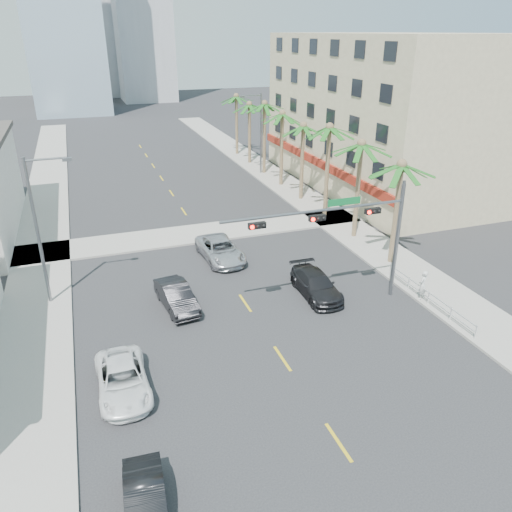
{
  "coord_description": "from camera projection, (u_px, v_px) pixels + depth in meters",
  "views": [
    {
      "loc": [
        -8.25,
        -15.28,
        15.21
      ],
      "look_at": [
        0.38,
        9.09,
        3.5
      ],
      "focal_mm": 35.0,
      "sensor_mm": 36.0,
      "label": 1
    }
  ],
  "objects": [
    {
      "name": "palm_tree_4",
      "position": [
        282.0,
        115.0,
        50.53
      ],
      "size": [
        4.8,
        4.8,
        8.16
      ],
      "color": "brown",
      "rests_on": "ground"
    },
    {
      "name": "tower_far_center",
      "position": [
        82.0,
        4.0,
        119.66
      ],
      "size": [
        16.0,
        16.0,
        42.0
      ],
      "primitive_type": "cube",
      "color": "#ADADB2",
      "rests_on": "ground"
    },
    {
      "name": "car_parked_mid",
      "position": [
        146.0,
        503.0,
        16.83
      ],
      "size": [
        1.62,
        4.01,
        1.3
      ],
      "primitive_type": "imported",
      "rotation": [
        0.0,
        0.0,
        -0.06
      ],
      "color": "black",
      "rests_on": "ground"
    },
    {
      "name": "palm_tree_2",
      "position": [
        330.0,
        128.0,
        41.45
      ],
      "size": [
        4.8,
        4.8,
        8.52
      ],
      "color": "brown",
      "rests_on": "ground"
    },
    {
      "name": "palm_tree_5",
      "position": [
        264.0,
        105.0,
        54.85
      ],
      "size": [
        4.8,
        4.8,
        8.52
      ],
      "color": "brown",
      "rests_on": "ground"
    },
    {
      "name": "building_right",
      "position": [
        386.0,
        113.0,
        51.26
      ],
      "size": [
        15.25,
        28.0,
        15.0
      ],
      "color": "tan",
      "rests_on": "ground"
    },
    {
      "name": "pedestrian",
      "position": [
        423.0,
        285.0,
        30.33
      ],
      "size": [
        0.81,
        0.72,
        1.87
      ],
      "primitive_type": "imported",
      "rotation": [
        0.0,
        0.0,
        3.66
      ],
      "color": "silver",
      "rests_on": "sidewalk_right"
    },
    {
      "name": "palm_tree_1",
      "position": [
        361.0,
        145.0,
        37.13
      ],
      "size": [
        4.8,
        4.8,
        8.16
      ],
      "color": "brown",
      "rests_on": "ground"
    },
    {
      "name": "palm_tree_0",
      "position": [
        402.0,
        166.0,
        32.81
      ],
      "size": [
        4.8,
        4.8,
        7.8
      ],
      "color": "brown",
      "rests_on": "ground"
    },
    {
      "name": "car_lane_right",
      "position": [
        316.0,
        285.0,
        31.15
      ],
      "size": [
        2.16,
        5.03,
        1.44
      ],
      "primitive_type": "imported",
      "rotation": [
        0.0,
        0.0,
        -0.03
      ],
      "color": "black",
      "rests_on": "ground"
    },
    {
      "name": "guardrail",
      "position": [
        429.0,
        296.0,
        29.91
      ],
      "size": [
        0.08,
        8.08,
        1.0
      ],
      "color": "silver",
      "rests_on": "ground"
    },
    {
      "name": "streetlight_right",
      "position": [
        259.0,
        130.0,
        55.79
      ],
      "size": [
        2.55,
        0.25,
        9.0
      ],
      "color": "slate",
      "rests_on": "ground"
    },
    {
      "name": "sidewalk_right",
      "position": [
        341.0,
        224.0,
        42.69
      ],
      "size": [
        4.0,
        120.0,
        0.15
      ],
      "primitive_type": "cube",
      "color": "gray",
      "rests_on": "ground"
    },
    {
      "name": "palm_tree_3",
      "position": [
        303.0,
        127.0,
        46.21
      ],
      "size": [
        4.8,
        4.8,
        7.8
      ],
      "color": "brown",
      "rests_on": "ground"
    },
    {
      "name": "sidewalk_left",
      "position": [
        41.0,
        264.0,
        35.4
      ],
      "size": [
        4.0,
        120.0,
        0.15
      ],
      "primitive_type": "cube",
      "color": "gray",
      "rests_on": "ground"
    },
    {
      "name": "ground",
      "position": [
        317.0,
        410.0,
        21.9
      ],
      "size": [
        260.0,
        260.0,
        0.0
      ],
      "primitive_type": "plane",
      "color": "#262628",
      "rests_on": "ground"
    },
    {
      "name": "sidewalk_cross",
      "position": [
        199.0,
        233.0,
        40.76
      ],
      "size": [
        80.0,
        4.0,
        0.15
      ],
      "primitive_type": "cube",
      "color": "gray",
      "rests_on": "ground"
    },
    {
      "name": "palm_tree_7",
      "position": [
        236.0,
        97.0,
        63.92
      ],
      "size": [
        4.8,
        4.8,
        8.16
      ],
      "color": "brown",
      "rests_on": "ground"
    },
    {
      "name": "car_lane_left",
      "position": [
        176.0,
        296.0,
        29.72
      ],
      "size": [
        2.11,
        4.67,
        1.49
      ],
      "primitive_type": "imported",
      "rotation": [
        0.0,
        0.0,
        0.12
      ],
      "color": "black",
      "rests_on": "ground"
    },
    {
      "name": "traffic_signal_mast",
      "position": [
        352.0,
        226.0,
        28.4
      ],
      "size": [
        11.12,
        0.54,
        7.2
      ],
      "color": "slate",
      "rests_on": "ground"
    },
    {
      "name": "palm_tree_6",
      "position": [
        249.0,
        105.0,
        59.6
      ],
      "size": [
        4.8,
        4.8,
        7.8
      ],
      "color": "brown",
      "rests_on": "ground"
    },
    {
      "name": "car_parked_far",
      "position": [
        123.0,
        380.0,
        22.74
      ],
      "size": [
        2.28,
        4.89,
        1.35
      ],
      "primitive_type": "imported",
      "rotation": [
        0.0,
        0.0,
        0.01
      ],
      "color": "white",
      "rests_on": "ground"
    },
    {
      "name": "car_lane_center",
      "position": [
        220.0,
        250.0,
        36.02
      ],
      "size": [
        2.83,
        5.57,
        1.51
      ],
      "primitive_type": "imported",
      "rotation": [
        0.0,
        0.0,
        0.06
      ],
      "color": "silver",
      "rests_on": "ground"
    },
    {
      "name": "streetlight_left",
      "position": [
        40.0,
        225.0,
        28.5
      ],
      "size": [
        2.55,
        0.25,
        9.0
      ],
      "color": "slate",
      "rests_on": "ground"
    }
  ]
}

